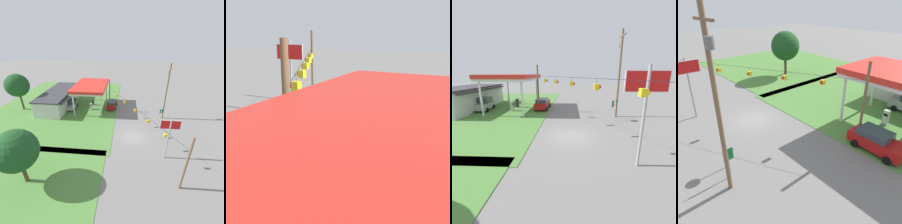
{
  "view_description": "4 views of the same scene",
  "coord_description": "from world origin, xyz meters",
  "views": [
    {
      "loc": [
        -21.21,
        1.54,
        15.54
      ],
      "look_at": [
        4.34,
        4.01,
        2.29
      ],
      "focal_mm": 24.0,
      "sensor_mm": 36.0,
      "label": 1
    },
    {
      "loc": [
        17.13,
        10.54,
        7.38
      ],
      "look_at": [
        2.66,
        3.57,
        2.99
      ],
      "focal_mm": 50.0,
      "sensor_mm": 36.0,
      "label": 2
    },
    {
      "loc": [
        -13.41,
        0.11,
        5.84
      ],
      "look_at": [
        3.06,
        0.79,
        1.6
      ],
      "focal_mm": 24.0,
      "sensor_mm": 36.0,
      "label": 3
    },
    {
      "loc": [
        17.71,
        -10.29,
        11.05
      ],
      "look_at": [
        3.96,
        1.62,
        1.84
      ],
      "focal_mm": 35.0,
      "sensor_mm": 36.0,
      "label": 4
    }
  ],
  "objects": [
    {
      "name": "signal_span_gantry",
      "position": [
        0.0,
        -0.02,
        3.96
      ],
      "size": [
        18.91,
        10.24,
        7.08
      ],
      "color": "brown",
      "rests_on": "ground"
    },
    {
      "name": "grass_verge_opposite_corner",
      "position": [
        -16.0,
        16.0,
        0.02
      ],
      "size": [
        24.0,
        24.0,
        0.04
      ],
      "primitive_type": "cube",
      "color": "#4C7F38",
      "rests_on": "ground"
    },
    {
      "name": "route_sign",
      "position": [
        6.15,
        -5.75,
        1.71
      ],
      "size": [
        0.1,
        0.7,
        2.4
      ],
      "color": "gray",
      "rests_on": "ground"
    },
    {
      "name": "stop_sign_roadside",
      "position": [
        5.0,
        -5.45,
        1.81
      ],
      "size": [
        0.8,
        0.08,
        2.5
      ],
      "rotation": [
        0.0,
        0.0,
        3.14
      ],
      "color": "#99999E",
      "rests_on": "ground"
    },
    {
      "name": "tree_west_verge",
      "position": [
        -10.09,
        12.78,
        4.67
      ],
      "size": [
        4.61,
        4.61,
        6.99
      ],
      "color": "#4C3828",
      "rests_on": "ground"
    },
    {
      "name": "stop_sign_overhead",
      "position": [
        -4.53,
        -4.31,
        4.65
      ],
      "size": [
        0.22,
        2.57,
        6.35
      ],
      "color": "gray",
      "rests_on": "ground"
    },
    {
      "name": "car_at_pumps_front",
      "position": [
        11.16,
        4.74,
        0.95
      ],
      "size": [
        4.71,
        2.23,
        1.82
      ],
      "rotation": [
        0.0,
        0.0,
        -0.03
      ],
      "color": "#AD1414",
      "rests_on": "ground"
    },
    {
      "name": "fuel_pump_near",
      "position": [
        9.55,
        9.39,
        0.75
      ],
      "size": [
        0.71,
        0.56,
        1.57
      ],
      "color": "gray",
      "rests_on": "ground"
    },
    {
      "name": "utility_pole_main",
      "position": [
        7.07,
        -6.27,
        6.2
      ],
      "size": [
        2.2,
        0.44,
        11.15
      ],
      "color": "brown",
      "rests_on": "ground"
    },
    {
      "name": "ground_plane",
      "position": [
        0.0,
        0.0,
        0.0
      ],
      "size": [
        160.0,
        160.0,
        0.0
      ],
      "primitive_type": "plane",
      "color": "slate"
    }
  ]
}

